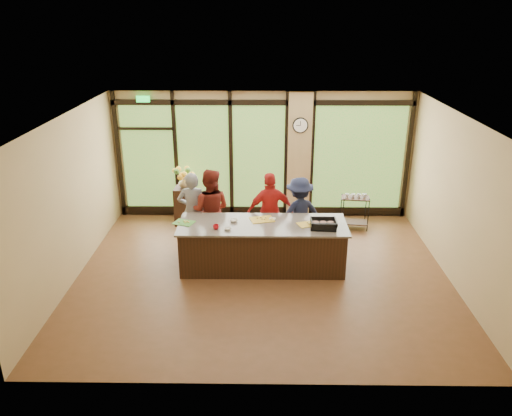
{
  "coord_description": "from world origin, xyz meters",
  "views": [
    {
      "loc": [
        -0.01,
        -8.37,
        4.7
      ],
      "look_at": [
        -0.13,
        0.4,
        1.2
      ],
      "focal_mm": 35.0,
      "sensor_mm": 36.0,
      "label": 1
    }
  ],
  "objects_px": {
    "island_base": "(262,247)",
    "flower_stand": "(185,206)",
    "roasting_pan": "(323,226)",
    "bar_cart": "(355,208)",
    "cook_right": "(299,214)",
    "cook_left": "(192,211)"
  },
  "relations": [
    {
      "from": "cook_right",
      "to": "flower_stand",
      "type": "distance_m",
      "value": 2.87
    },
    {
      "from": "island_base",
      "to": "cook_left",
      "type": "xyz_separation_m",
      "value": [
        -1.45,
        0.85,
        0.39
      ]
    },
    {
      "from": "cook_right",
      "to": "flower_stand",
      "type": "relative_size",
      "value": 1.75
    },
    {
      "from": "island_base",
      "to": "bar_cart",
      "type": "bearing_deg",
      "value": 41.85
    },
    {
      "from": "island_base",
      "to": "cook_right",
      "type": "xyz_separation_m",
      "value": [
        0.76,
        0.87,
        0.34
      ]
    },
    {
      "from": "roasting_pan",
      "to": "flower_stand",
      "type": "bearing_deg",
      "value": 146.98
    },
    {
      "from": "bar_cart",
      "to": "roasting_pan",
      "type": "bearing_deg",
      "value": -108.42
    },
    {
      "from": "island_base",
      "to": "bar_cart",
      "type": "relative_size",
      "value": 3.65
    },
    {
      "from": "island_base",
      "to": "cook_left",
      "type": "bearing_deg",
      "value": 149.57
    },
    {
      "from": "cook_right",
      "to": "bar_cart",
      "type": "bearing_deg",
      "value": -163.5
    },
    {
      "from": "cook_left",
      "to": "cook_right",
      "type": "distance_m",
      "value": 2.21
    },
    {
      "from": "island_base",
      "to": "flower_stand",
      "type": "bearing_deg",
      "value": 130.49
    },
    {
      "from": "roasting_pan",
      "to": "cook_right",
      "type": "bearing_deg",
      "value": 114.81
    },
    {
      "from": "flower_stand",
      "to": "bar_cart",
      "type": "bearing_deg",
      "value": -0.8
    },
    {
      "from": "island_base",
      "to": "flower_stand",
      "type": "xyz_separation_m",
      "value": [
        -1.81,
        2.12,
        0.0
      ]
    },
    {
      "from": "roasting_pan",
      "to": "flower_stand",
      "type": "distance_m",
      "value": 3.76
    },
    {
      "from": "cook_left",
      "to": "cook_right",
      "type": "bearing_deg",
      "value": 176.49
    },
    {
      "from": "flower_stand",
      "to": "island_base",
      "type": "bearing_deg",
      "value": -46.76
    },
    {
      "from": "cook_left",
      "to": "flower_stand",
      "type": "distance_m",
      "value": 1.37
    },
    {
      "from": "island_base",
      "to": "roasting_pan",
      "type": "relative_size",
      "value": 6.53
    },
    {
      "from": "roasting_pan",
      "to": "cook_left",
      "type": "bearing_deg",
      "value": 163.3
    },
    {
      "from": "cook_right",
      "to": "roasting_pan",
      "type": "distance_m",
      "value": 1.12
    }
  ]
}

